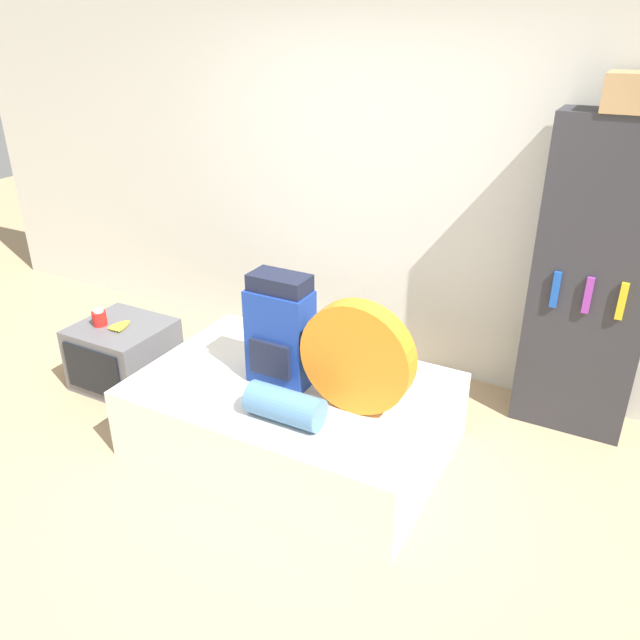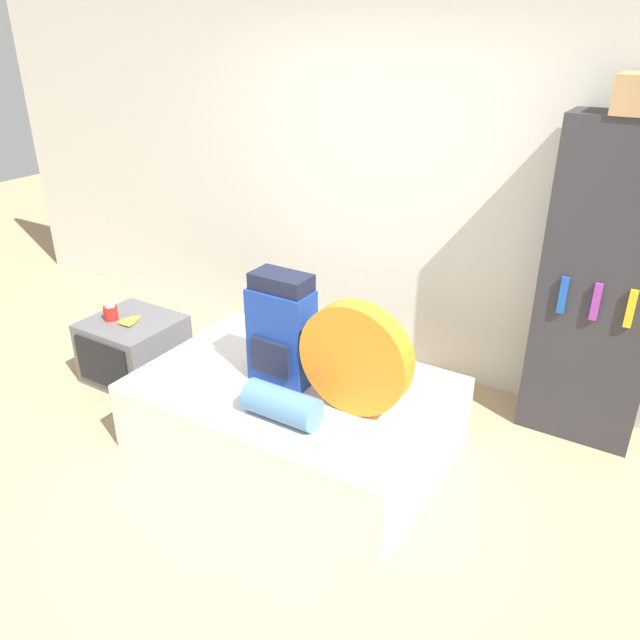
# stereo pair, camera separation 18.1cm
# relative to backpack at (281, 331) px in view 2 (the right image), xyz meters

# --- Properties ---
(ground_plane) EXTENTS (16.00, 16.00, 0.00)m
(ground_plane) POSITION_rel_backpack_xyz_m (0.17, -0.56, -0.76)
(ground_plane) COLOR tan
(wall_back) EXTENTS (8.00, 0.05, 2.60)m
(wall_back) POSITION_rel_backpack_xyz_m (0.17, 1.30, 0.54)
(wall_back) COLOR silver
(wall_back) RESTS_ON ground_plane
(bed) EXTENTS (1.79, 1.20, 0.43)m
(bed) POSITION_rel_backpack_xyz_m (0.07, 0.01, -0.54)
(bed) COLOR silver
(bed) RESTS_ON ground_plane
(backpack) EXTENTS (0.36, 0.23, 0.66)m
(backpack) POSITION_rel_backpack_xyz_m (0.00, 0.00, 0.00)
(backpack) COLOR navy
(backpack) RESTS_ON bed
(tent_bag) EXTENTS (0.63, 0.13, 0.63)m
(tent_bag) POSITION_rel_backpack_xyz_m (0.51, -0.05, -0.01)
(tent_bag) COLOR orange
(tent_bag) RESTS_ON bed
(sleeping_roll) EXTENTS (0.42, 0.18, 0.18)m
(sleeping_roll) POSITION_rel_backpack_xyz_m (0.23, -0.33, -0.23)
(sleeping_roll) COLOR teal
(sleeping_roll) RESTS_ON bed
(television) EXTENTS (0.60, 0.58, 0.46)m
(television) POSITION_rel_backpack_xyz_m (-1.34, 0.07, -0.53)
(television) COLOR #5B5B60
(television) RESTS_ON ground_plane
(canister) EXTENTS (0.10, 0.10, 0.12)m
(canister) POSITION_rel_backpack_xyz_m (-1.47, 0.01, -0.25)
(canister) COLOR red
(canister) RESTS_ON television
(banana_bunch) EXTENTS (0.13, 0.17, 0.03)m
(banana_bunch) POSITION_rel_backpack_xyz_m (-1.31, 0.05, -0.28)
(banana_bunch) COLOR yellow
(banana_bunch) RESTS_ON television
(bookshelf) EXTENTS (0.66, 0.35, 1.92)m
(bookshelf) POSITION_rel_backpack_xyz_m (1.50, 1.08, 0.21)
(bookshelf) COLOR #2D2D33
(bookshelf) RESTS_ON ground_plane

